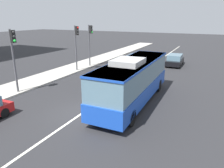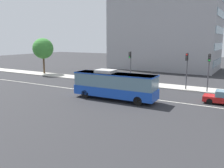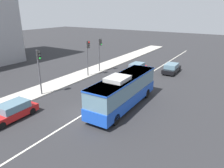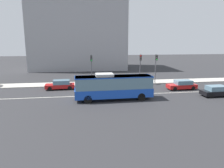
{
  "view_description": "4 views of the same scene",
  "coord_description": "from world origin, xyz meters",
  "views": [
    {
      "loc": [
        -10.52,
        -7.37,
        6.01
      ],
      "look_at": [
        1.46,
        -1.46,
        1.81
      ],
      "focal_mm": 33.85,
      "sensor_mm": 36.0,
      "label": 1
    },
    {
      "loc": [
        16.14,
        -25.42,
        6.89
      ],
      "look_at": [
        2.91,
        -2.34,
        1.83
      ],
      "focal_mm": 37.16,
      "sensor_mm": 36.0,
      "label": 2
    },
    {
      "loc": [
        -13.44,
        -11.52,
        9.15
      ],
      "look_at": [
        3.04,
        -1.09,
        2.24
      ],
      "focal_mm": 33.52,
      "sensor_mm": 36.0,
      "label": 3
    },
    {
      "loc": [
        -0.87,
        -28.79,
        7.63
      ],
      "look_at": [
        2.97,
        -2.59,
        2.14
      ],
      "focal_mm": 34.11,
      "sensor_mm": 36.0,
      "label": 4
    }
  ],
  "objects": [
    {
      "name": "ground_plane",
      "position": [
        0.0,
        0.0,
        0.0
      ],
      "size": [
        160.0,
        160.0,
        0.0
      ],
      "primitive_type": "plane",
      "color": "#28282B"
    },
    {
      "name": "sidewalk_kerb",
      "position": [
        0.0,
        8.21,
        0.07
      ],
      "size": [
        80.0,
        3.3,
        0.14
      ],
      "primitive_type": "cube",
      "color": "#B2ADA3",
      "rests_on": "ground_plane"
    },
    {
      "name": "lane_centre_line",
      "position": [
        0.0,
        0.0,
        0.01
      ],
      "size": [
        76.0,
        0.16,
        0.01
      ],
      "primitive_type": "cube",
      "color": "silver",
      "rests_on": "ground_plane"
    },
    {
      "name": "transit_bus",
      "position": [
        3.21,
        -2.3,
        1.81
      ],
      "size": [
        10.05,
        2.7,
        3.46
      ],
      "rotation": [
        0.0,
        0.0,
        0.02
      ],
      "color": "#1947B7",
      "rests_on": "ground_plane"
    },
    {
      "name": "sedan_red",
      "position": [
        -4.15,
        4.8,
        0.72
      ],
      "size": [
        4.56,
        1.95,
        1.46
      ],
      "rotation": [
        0.0,
        0.0,
        3.18
      ],
      "color": "#B21919",
      "rests_on": "ground_plane"
    },
    {
      "name": "sedan_black",
      "position": [
        17.66,
        -2.67,
        0.72
      ],
      "size": [
        4.54,
        1.91,
        1.46
      ],
      "rotation": [
        0.0,
        0.0,
        0.02
      ],
      "color": "black",
      "rests_on": "ground_plane"
    },
    {
      "name": "sedan_red_ahead",
      "position": [
        14.77,
        1.91,
        0.72
      ],
      "size": [
        4.54,
        1.89,
        1.46
      ],
      "rotation": [
        0.0,
        0.0,
        3.16
      ],
      "color": "#B21919",
      "rests_on": "ground_plane"
    },
    {
      "name": "traffic_light_near_corner",
      "position": [
        9.34,
        6.91,
        3.56
      ],
      "size": [
        0.34,
        0.62,
        5.2
      ],
      "rotation": [
        0.0,
        0.0,
        -1.66
      ],
      "color": "#47474C",
      "rests_on": "ground_plane"
    },
    {
      "name": "traffic_light_mid_block",
      "position": [
        12.15,
        6.85,
        3.56
      ],
      "size": [
        0.34,
        0.62,
        5.2
      ],
      "rotation": [
        0.0,
        0.0,
        -1.48
      ],
      "color": "#47474C",
      "rests_on": "ground_plane"
    },
    {
      "name": "traffic_light_far_corner",
      "position": [
        0.88,
        6.85,
        3.56
      ],
      "size": [
        0.34,
        0.62,
        5.2
      ],
      "rotation": [
        0.0,
        0.0,
        -1.63
      ],
      "color": "#47474C",
      "rests_on": "ground_plane"
    }
  ]
}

